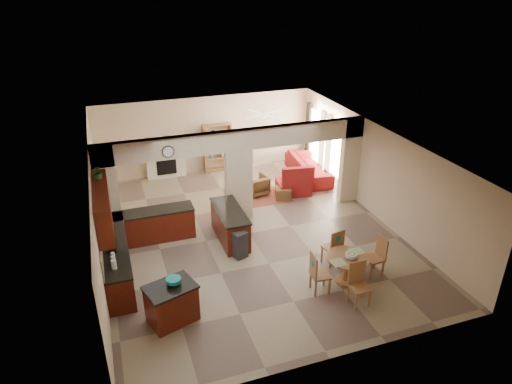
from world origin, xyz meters
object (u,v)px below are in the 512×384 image
object	(u,v)px
kitchen_island	(172,303)
sofa	(308,167)
dining_table	(347,265)
armchair	(256,185)

from	to	relation	value
kitchen_island	sofa	xyz separation A→B (m)	(6.00, 6.04, -0.06)
dining_table	sofa	distance (m)	6.31
kitchen_island	dining_table	world-z (taller)	kitchen_island
dining_table	armchair	world-z (taller)	dining_table
dining_table	armchair	bearing A→B (deg)	95.02
dining_table	armchair	distance (m)	5.31
sofa	armchair	size ratio (longest dim) A/B	3.65
kitchen_island	sofa	distance (m)	8.52
sofa	dining_table	bearing A→B (deg)	169.33
sofa	armchair	world-z (taller)	sofa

